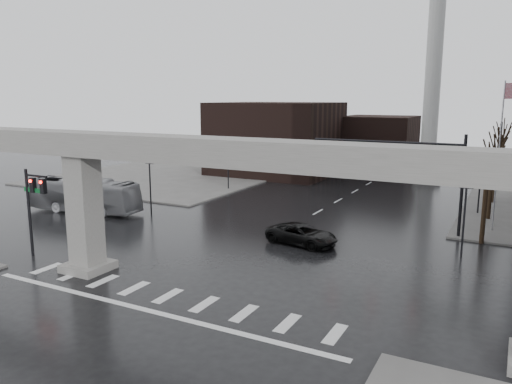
% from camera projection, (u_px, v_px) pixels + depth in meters
% --- Properties ---
extents(ground, '(160.00, 160.00, 0.00)m').
position_uv_depth(ground, '(179.00, 290.00, 28.23)').
color(ground, black).
rests_on(ground, ground).
extents(sidewalk_nw, '(28.00, 36.00, 0.15)m').
position_uv_depth(sidewalk_nw, '(182.00, 173.00, 71.41)').
color(sidewalk_nw, slate).
rests_on(sidewalk_nw, ground).
extents(elevated_guideway, '(48.00, 2.60, 8.70)m').
position_uv_depth(elevated_guideway, '(194.00, 171.00, 26.36)').
color(elevated_guideway, gray).
rests_on(elevated_guideway, ground).
extents(building_far_left, '(16.00, 14.00, 10.00)m').
position_uv_depth(building_far_left, '(276.00, 138.00, 70.20)').
color(building_far_left, black).
rests_on(building_far_left, ground).
extents(building_far_mid, '(10.00, 10.00, 8.00)m').
position_uv_depth(building_far_mid, '(378.00, 143.00, 73.58)').
color(building_far_mid, black).
rests_on(building_far_mid, ground).
extents(smokestack, '(3.60, 3.60, 30.00)m').
position_uv_depth(smokestack, '(433.00, 76.00, 62.95)').
color(smokestack, silver).
rests_on(smokestack, ground).
extents(signal_mast_arm, '(12.12, 0.43, 8.00)m').
position_uv_depth(signal_mast_arm, '(412.00, 160.00, 39.35)').
color(signal_mast_arm, black).
rests_on(signal_mast_arm, ground).
extents(signal_left_pole, '(2.30, 0.30, 6.00)m').
position_uv_depth(signal_left_pole, '(34.00, 198.00, 33.51)').
color(signal_left_pole, black).
rests_on(signal_left_pole, ground).
extents(flagpole_assembly, '(2.06, 0.12, 12.00)m').
position_uv_depth(flagpole_assembly, '(504.00, 139.00, 38.93)').
color(flagpole_assembly, silver).
rests_on(flagpole_assembly, ground).
extents(lamp_right_0, '(1.22, 0.32, 5.11)m').
position_uv_depth(lamp_right_0, '(465.00, 207.00, 33.56)').
color(lamp_right_0, black).
rests_on(lamp_right_0, ground).
extents(lamp_right_1, '(1.22, 0.32, 5.11)m').
position_uv_depth(lamp_right_1, '(481.00, 178.00, 45.73)').
color(lamp_right_1, black).
rests_on(lamp_right_1, ground).
extents(lamp_right_2, '(1.22, 0.32, 5.11)m').
position_uv_depth(lamp_right_2, '(489.00, 161.00, 57.89)').
color(lamp_right_2, black).
rests_on(lamp_right_2, ground).
extents(lamp_left_0, '(1.22, 0.32, 5.11)m').
position_uv_depth(lamp_left_0, '(150.00, 177.00, 45.93)').
color(lamp_left_0, black).
rests_on(lamp_left_0, ground).
extents(lamp_left_1, '(1.22, 0.32, 5.11)m').
position_uv_depth(lamp_left_1, '(228.00, 160.00, 58.09)').
color(lamp_left_1, black).
rests_on(lamp_left_1, ground).
extents(lamp_left_2, '(1.22, 0.32, 5.11)m').
position_uv_depth(lamp_left_2, '(279.00, 149.00, 70.26)').
color(lamp_left_2, black).
rests_on(lamp_left_2, ground).
extents(tree_right_0, '(1.09, 1.58, 7.50)m').
position_uv_depth(tree_right_0, '(485.00, 207.00, 36.71)').
color(tree_right_0, black).
rests_on(tree_right_0, ground).
extents(tree_right_1, '(1.09, 1.61, 7.67)m').
position_uv_depth(tree_right_1, '(491.00, 189.00, 43.65)').
color(tree_right_1, black).
rests_on(tree_right_1, ground).
extents(tree_right_2, '(1.10, 1.63, 7.85)m').
position_uv_depth(tree_right_2, '(496.00, 175.00, 50.59)').
color(tree_right_2, black).
rests_on(tree_right_2, ground).
extents(tree_right_3, '(1.11, 1.66, 8.02)m').
position_uv_depth(tree_right_3, '(499.00, 165.00, 57.52)').
color(tree_right_3, black).
rests_on(tree_right_3, ground).
extents(tree_right_4, '(1.12, 1.69, 8.19)m').
position_uv_depth(tree_right_4, '(502.00, 158.00, 64.46)').
color(tree_right_4, black).
rests_on(tree_right_4, ground).
extents(pickup_truck, '(5.77, 3.38, 1.51)m').
position_uv_depth(pickup_truck, '(302.00, 234.00, 36.82)').
color(pickup_truck, black).
rests_on(pickup_truck, ground).
extents(city_bus, '(11.74, 3.92, 3.21)m').
position_uv_depth(city_bus, '(83.00, 195.00, 47.11)').
color(city_bus, gray).
rests_on(city_bus, ground).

